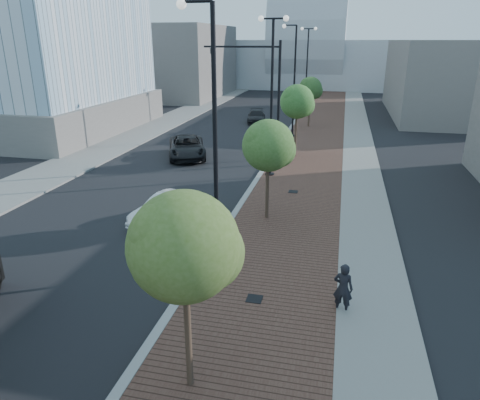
# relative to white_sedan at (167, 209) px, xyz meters

# --- Properties ---
(sidewalk) EXTENTS (7.00, 140.00, 0.12)m
(sidewalk) POSITION_rel_white_sedan_xyz_m (6.38, 26.28, -0.59)
(sidewalk) COLOR #4C2D23
(sidewalk) RESTS_ON ground
(concrete_strip) EXTENTS (2.40, 140.00, 0.13)m
(concrete_strip) POSITION_rel_white_sedan_xyz_m (9.08, 26.28, -0.58)
(concrete_strip) COLOR slate
(concrete_strip) RESTS_ON ground
(curb) EXTENTS (0.30, 140.00, 0.14)m
(curb) POSITION_rel_white_sedan_xyz_m (2.88, 26.28, -0.58)
(curb) COLOR gray
(curb) RESTS_ON ground
(west_sidewalk) EXTENTS (4.00, 140.00, 0.12)m
(west_sidewalk) POSITION_rel_white_sedan_xyz_m (-10.12, 26.28, -0.59)
(west_sidewalk) COLOR slate
(west_sidewalk) RESTS_ON ground
(white_sedan) EXTENTS (2.66, 4.17, 1.30)m
(white_sedan) POSITION_rel_white_sedan_xyz_m (0.00, 0.00, 0.00)
(white_sedan) COLOR white
(white_sedan) RESTS_ON ground
(dark_car_mid) EXTENTS (4.27, 5.94, 1.50)m
(dark_car_mid) POSITION_rel_white_sedan_xyz_m (-3.13, 11.67, 0.10)
(dark_car_mid) COLOR black
(dark_car_mid) RESTS_ON ground
(dark_car_far) EXTENTS (2.42, 4.52, 1.25)m
(dark_car_far) POSITION_rel_white_sedan_xyz_m (-0.97, 26.83, -0.03)
(dark_car_far) COLOR black
(dark_car_far) RESTS_ON ground
(pedestrian) EXTENTS (0.68, 0.52, 1.66)m
(pedestrian) POSITION_rel_white_sedan_xyz_m (8.03, -5.62, 0.18)
(pedestrian) COLOR black
(pedestrian) RESTS_ON ground
(streetlight_1) EXTENTS (1.44, 0.56, 9.21)m
(streetlight_1) POSITION_rel_white_sedan_xyz_m (3.37, -3.72, 3.69)
(streetlight_1) COLOR black
(streetlight_1) RESTS_ON ground
(streetlight_2) EXTENTS (1.72, 0.56, 9.28)m
(streetlight_2) POSITION_rel_white_sedan_xyz_m (3.48, 8.28, 4.17)
(streetlight_2) COLOR black
(streetlight_2) RESTS_ON ground
(streetlight_3) EXTENTS (1.44, 0.56, 9.21)m
(streetlight_3) POSITION_rel_white_sedan_xyz_m (3.37, 20.28, 3.69)
(streetlight_3) COLOR black
(streetlight_3) RESTS_ON ground
(streetlight_4) EXTENTS (1.72, 0.56, 9.28)m
(streetlight_4) POSITION_rel_white_sedan_xyz_m (3.48, 32.28, 4.17)
(streetlight_4) COLOR black
(streetlight_4) RESTS_ON ground
(traffic_mast) EXTENTS (5.09, 0.20, 8.00)m
(traffic_mast) POSITION_rel_white_sedan_xyz_m (2.58, 11.28, 4.33)
(traffic_mast) COLOR black
(traffic_mast) RESTS_ON ground
(tree_0) EXTENTS (2.51, 2.48, 5.06)m
(tree_0) POSITION_rel_white_sedan_xyz_m (4.52, -9.69, 3.16)
(tree_0) COLOR #382619
(tree_0) RESTS_ON ground
(tree_1) EXTENTS (2.40, 2.35, 4.74)m
(tree_1) POSITION_rel_white_sedan_xyz_m (4.52, 1.31, 2.91)
(tree_1) COLOR #382619
(tree_1) RESTS_ON ground
(tree_2) EXTENTS (2.40, 2.36, 5.17)m
(tree_2) POSITION_rel_white_sedan_xyz_m (4.52, 13.31, 3.32)
(tree_2) COLOR #382619
(tree_2) RESTS_ON ground
(tree_3) EXTENTS (2.25, 2.17, 4.78)m
(tree_3) POSITION_rel_white_sedan_xyz_m (4.52, 25.31, 3.02)
(tree_3) COLOR #382619
(tree_3) RESTS_ON ground
(tower_podium) EXTENTS (19.00, 19.00, 3.00)m
(tower_podium) POSITION_rel_white_sedan_xyz_m (-21.12, 18.28, 0.85)
(tower_podium) COLOR slate
(tower_podium) RESTS_ON ground
(convention_center) EXTENTS (50.00, 30.00, 50.00)m
(convention_center) POSITION_rel_white_sedan_xyz_m (0.88, 71.28, 5.36)
(convention_center) COLOR #B2B7BC
(convention_center) RESTS_ON ground
(commercial_block_nw) EXTENTS (14.00, 20.00, 10.00)m
(commercial_block_nw) POSITION_rel_white_sedan_xyz_m (-17.12, 46.28, 4.35)
(commercial_block_nw) COLOR slate
(commercial_block_nw) RESTS_ON ground
(commercial_block_ne) EXTENTS (12.00, 22.00, 8.00)m
(commercial_block_ne) POSITION_rel_white_sedan_xyz_m (18.88, 36.28, 3.35)
(commercial_block_ne) COLOR slate
(commercial_block_ne) RESTS_ON ground
(utility_cover_1) EXTENTS (0.50, 0.50, 0.02)m
(utility_cover_1) POSITION_rel_white_sedan_xyz_m (5.28, -5.72, -0.52)
(utility_cover_1) COLOR black
(utility_cover_1) RESTS_ON sidewalk
(utility_cover_2) EXTENTS (0.50, 0.50, 0.02)m
(utility_cover_2) POSITION_rel_white_sedan_xyz_m (5.28, 5.28, -0.52)
(utility_cover_2) COLOR black
(utility_cover_2) RESTS_ON sidewalk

